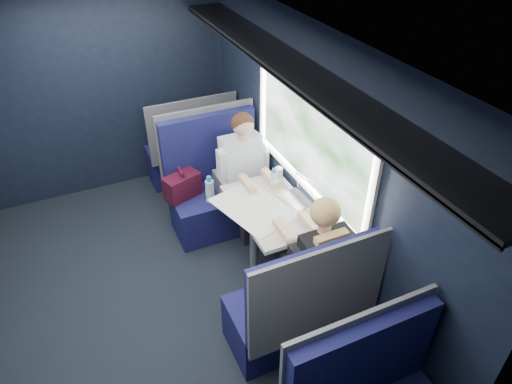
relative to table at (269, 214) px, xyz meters
name	(u,v)px	position (x,y,z in m)	size (l,w,h in m)	color
ground	(166,302)	(-1.03, 0.00, -0.67)	(2.80, 4.20, 0.01)	black
room_shell	(145,162)	(-1.01, 0.00, 0.81)	(3.00, 4.40, 2.40)	black
table	(269,214)	(0.00, 0.00, 0.00)	(0.62, 1.00, 0.74)	#54565E
seat_bay_near	(216,190)	(-0.20, 0.87, -0.24)	(1.09, 0.62, 1.26)	#0D0D39
seat_bay_far	(297,310)	(-0.18, -0.87, -0.25)	(1.04, 0.62, 1.26)	#0D0D39
seat_row_front	(191,151)	(-0.18, 1.80, -0.25)	(1.04, 0.51, 1.16)	#0D0D39
man	(245,169)	(0.07, 0.70, 0.06)	(0.53, 0.56, 1.32)	black
woman	(317,257)	(0.07, -0.71, 0.06)	(0.53, 0.56, 1.32)	black
papers	(254,207)	(-0.13, 0.06, 0.08)	(0.50, 0.72, 0.01)	white
laptop	(302,193)	(0.32, 0.00, 0.14)	(0.28, 0.33, 0.22)	silver
bottle_small	(274,179)	(0.17, 0.26, 0.17)	(0.06, 0.06, 0.21)	silver
cup	(279,172)	(0.30, 0.41, 0.13)	(0.08, 0.08, 0.10)	white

